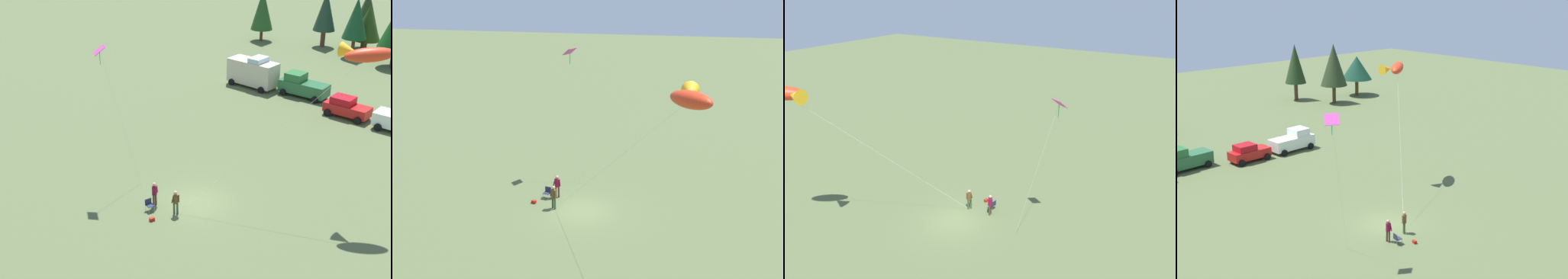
% 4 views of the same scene
% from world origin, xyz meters
% --- Properties ---
extents(ground_plane, '(160.00, 160.00, 0.00)m').
position_xyz_m(ground_plane, '(0.00, 0.00, 0.00)').
color(ground_plane, '#54623A').
extents(person_kite_flyer, '(0.47, 0.55, 1.74)m').
position_xyz_m(person_kite_flyer, '(-0.09, -1.97, 1.02)').
color(person_kite_flyer, '#385231').
rests_on(person_kite_flyer, ground).
extents(folding_chair, '(0.57, 0.57, 0.82)m').
position_xyz_m(folding_chair, '(-1.73, -2.82, 0.49)').
color(folding_chair, '#222843').
rests_on(folding_chair, ground).
extents(person_spectator, '(0.36, 0.58, 1.74)m').
position_xyz_m(person_spectator, '(-1.91, -2.13, 1.02)').
color(person_spectator, '#4A3627').
rests_on(person_spectator, ground).
extents(backpack_on_grass, '(0.31, 0.37, 0.22)m').
position_xyz_m(backpack_on_grass, '(-0.69, -3.58, 0.11)').
color(backpack_on_grass, '#AA2013').
rests_on(backpack_on_grass, ground).
extents(kite_large_fish, '(9.52, 10.07, 11.12)m').
position_xyz_m(kite_large_fish, '(7.55, 6.77, 10.52)').
color(kite_large_fish, red).
rests_on(kite_large_fish, ground).
extents(kite_diamond_rainbow, '(2.67, 1.79, 10.20)m').
position_xyz_m(kite_diamond_rainbow, '(-6.73, -2.02, 9.62)').
color(kite_diamond_rainbow, '#D841A2').
rests_on(kite_diamond_rainbow, ground).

